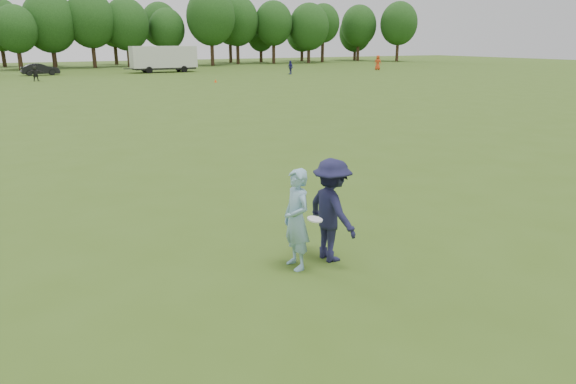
{
  "coord_description": "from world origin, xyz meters",
  "views": [
    {
      "loc": [
        -3.63,
        -7.15,
        3.95
      ],
      "look_at": [
        0.92,
        1.27,
        1.1
      ],
      "focal_mm": 32.0,
      "sensor_mm": 36.0,
      "label": 1
    }
  ],
  "objects_px": {
    "thrower": "(297,219)",
    "field_cone": "(215,81)",
    "defender": "(332,210)",
    "player_far_d": "(35,73)",
    "cargo_trailer": "(164,58)",
    "player_far_c": "(378,63)",
    "car_f": "(40,69)",
    "player_far_b": "(290,67)"
  },
  "relations": [
    {
      "from": "car_f",
      "to": "cargo_trailer",
      "type": "xyz_separation_m",
      "value": [
        14.17,
        -1.15,
        1.1
      ]
    },
    {
      "from": "player_far_c",
      "to": "player_far_d",
      "type": "relative_size",
      "value": 1.21
    },
    {
      "from": "thrower",
      "to": "cargo_trailer",
      "type": "xyz_separation_m",
      "value": [
        13.63,
        58.55,
        0.86
      ]
    },
    {
      "from": "car_f",
      "to": "field_cone",
      "type": "xyz_separation_m",
      "value": [
        14.17,
        -19.34,
        -0.52
      ]
    },
    {
      "from": "thrower",
      "to": "field_cone",
      "type": "height_order",
      "value": "thrower"
    },
    {
      "from": "player_far_b",
      "to": "field_cone",
      "type": "bearing_deg",
      "value": -64.72
    },
    {
      "from": "player_far_d",
      "to": "cargo_trailer",
      "type": "xyz_separation_m",
      "value": [
        15.16,
        8.31,
        0.97
      ]
    },
    {
      "from": "cargo_trailer",
      "to": "thrower",
      "type": "bearing_deg",
      "value": -103.11
    },
    {
      "from": "car_f",
      "to": "cargo_trailer",
      "type": "relative_size",
      "value": 0.46
    },
    {
      "from": "thrower",
      "to": "field_cone",
      "type": "distance_m",
      "value": 42.6
    },
    {
      "from": "thrower",
      "to": "defender",
      "type": "bearing_deg",
      "value": 91.1
    },
    {
      "from": "thrower",
      "to": "defender",
      "type": "relative_size",
      "value": 0.95
    },
    {
      "from": "defender",
      "to": "field_cone",
      "type": "bearing_deg",
      "value": -20.88
    },
    {
      "from": "field_cone",
      "to": "player_far_b",
      "type": "bearing_deg",
      "value": 30.91
    },
    {
      "from": "field_cone",
      "to": "cargo_trailer",
      "type": "relative_size",
      "value": 0.03
    },
    {
      "from": "defender",
      "to": "field_cone",
      "type": "distance_m",
      "value": 42.36
    },
    {
      "from": "defender",
      "to": "car_f",
      "type": "bearing_deg",
      "value": -1.93
    },
    {
      "from": "defender",
      "to": "player_far_b",
      "type": "bearing_deg",
      "value": -30.95
    },
    {
      "from": "defender",
      "to": "player_far_d",
      "type": "bearing_deg",
      "value": -0.58
    },
    {
      "from": "player_far_b",
      "to": "field_cone",
      "type": "distance_m",
      "value": 14.27
    },
    {
      "from": "car_f",
      "to": "thrower",
      "type": "bearing_deg",
      "value": 176.32
    },
    {
      "from": "player_far_b",
      "to": "cargo_trailer",
      "type": "distance_m",
      "value": 16.39
    },
    {
      "from": "thrower",
      "to": "player_far_b",
      "type": "height_order",
      "value": "thrower"
    },
    {
      "from": "player_far_c",
      "to": "cargo_trailer",
      "type": "relative_size",
      "value": 0.22
    },
    {
      "from": "player_far_c",
      "to": "car_f",
      "type": "relative_size",
      "value": 0.48
    },
    {
      "from": "field_cone",
      "to": "car_f",
      "type": "bearing_deg",
      "value": 126.23
    },
    {
      "from": "player_far_c",
      "to": "cargo_trailer",
      "type": "distance_m",
      "value": 28.36
    },
    {
      "from": "thrower",
      "to": "player_far_c",
      "type": "bearing_deg",
      "value": 141.18
    },
    {
      "from": "car_f",
      "to": "cargo_trailer",
      "type": "bearing_deg",
      "value": -98.82
    },
    {
      "from": "player_far_b",
      "to": "player_far_c",
      "type": "relative_size",
      "value": 0.81
    },
    {
      "from": "defender",
      "to": "player_far_d",
      "type": "distance_m",
      "value": 50.28
    },
    {
      "from": "car_f",
      "to": "player_far_b",
      "type": "bearing_deg",
      "value": -118.67
    },
    {
      "from": "thrower",
      "to": "car_f",
      "type": "height_order",
      "value": "thrower"
    },
    {
      "from": "player_far_c",
      "to": "player_far_d",
      "type": "distance_m",
      "value": 42.17
    },
    {
      "from": "thrower",
      "to": "player_far_b",
      "type": "distance_m",
      "value": 54.24
    },
    {
      "from": "player_far_b",
      "to": "player_far_c",
      "type": "distance_m",
      "value": 14.96
    },
    {
      "from": "player_far_d",
      "to": "field_cone",
      "type": "height_order",
      "value": "player_far_d"
    },
    {
      "from": "thrower",
      "to": "player_far_d",
      "type": "bearing_deg",
      "value": -177.94
    },
    {
      "from": "defender",
      "to": "field_cone",
      "type": "xyz_separation_m",
      "value": [
        12.89,
        40.34,
        -0.81
      ]
    },
    {
      "from": "defender",
      "to": "cargo_trailer",
      "type": "height_order",
      "value": "cargo_trailer"
    },
    {
      "from": "defender",
      "to": "thrower",
      "type": "bearing_deg",
      "value": 87.61
    },
    {
      "from": "thrower",
      "to": "field_cone",
      "type": "xyz_separation_m",
      "value": [
        13.63,
        40.35,
        -0.76
      ]
    }
  ]
}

